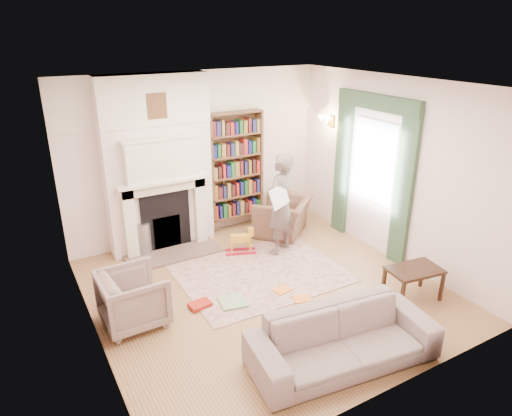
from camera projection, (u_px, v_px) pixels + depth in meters
floor at (265, 290)px, 6.39m from camera, size 4.50×4.50×0.00m
ceiling at (267, 85)px, 5.36m from camera, size 4.50×4.50×0.00m
wall_back at (197, 156)px, 7.69m from camera, size 4.50×0.00×4.50m
wall_front at (395, 272)px, 4.06m from camera, size 4.50×0.00×4.50m
wall_left at (84, 233)px, 4.84m from camera, size 0.00×4.50×4.50m
wall_right at (393, 171)px, 6.91m from camera, size 0.00×4.50×4.50m
fireplace at (158, 166)px, 7.19m from camera, size 1.70×0.58×2.80m
bookcase at (235, 166)px, 7.97m from camera, size 1.00×0.24×1.85m
window at (374, 161)px, 7.21m from camera, size 0.02×0.90×1.30m
curtain_left at (404, 189)px, 6.72m from camera, size 0.07×0.32×2.40m
curtain_right at (342, 166)px, 7.85m from camera, size 0.07×0.32×2.40m
pelmet at (378, 102)px, 6.84m from camera, size 0.09×1.70×0.24m
wall_sconce at (322, 123)px, 7.83m from camera, size 0.20×0.24×0.24m
rug at (261, 273)px, 6.80m from camera, size 2.37×1.83×0.01m
armchair_reading at (283, 216)px, 8.06m from camera, size 1.29×1.27×0.63m
armchair_left at (133, 298)px, 5.57m from camera, size 0.78×0.76×0.69m
sofa at (343, 339)px, 4.91m from camera, size 2.14×1.06×0.60m
man_reading at (280, 204)px, 7.18m from camera, size 0.72×0.63×1.66m
newspaper at (279, 197)px, 6.87m from camera, size 0.45×0.32×0.30m
coffee_table at (413, 283)px, 6.12m from camera, size 0.76×0.54×0.45m
paraffin_heater at (144, 239)px, 7.30m from camera, size 0.27×0.27×0.55m
rocking_horse at (240, 241)px, 7.35m from camera, size 0.54×0.36×0.44m
board_game at (233, 302)px, 6.07m from camera, size 0.40×0.40×0.03m
game_box_lid at (200, 305)px, 5.99m from camera, size 0.31×0.22×0.05m
comic_annuals at (292, 294)px, 6.25m from camera, size 0.38×0.55×0.02m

